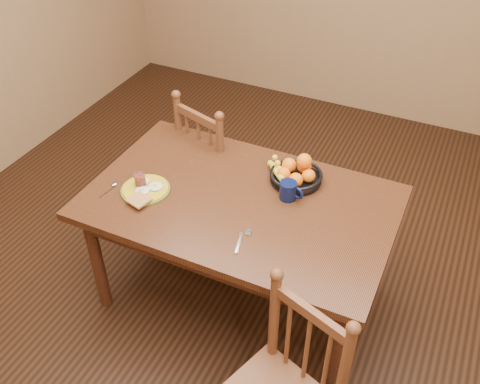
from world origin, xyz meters
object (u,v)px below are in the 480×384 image
at_px(coffee_mug, 289,191).
at_px(fruit_bowl, 296,173).
at_px(dining_table, 240,212).
at_px(chair_far, 217,164).
at_px(breakfast_plate, 145,190).

xyz_separation_m(coffee_mug, fruit_bowl, (-0.02, 0.16, -0.00)).
distance_m(dining_table, chair_far, 0.73).
xyz_separation_m(dining_table, coffee_mug, (0.23, 0.12, 0.14)).
xyz_separation_m(chair_far, fruit_bowl, (0.63, -0.28, 0.32)).
bearing_deg(fruit_bowl, coffee_mug, -81.78).
bearing_deg(breakfast_plate, dining_table, 17.62).
distance_m(dining_table, breakfast_plate, 0.52).
height_order(dining_table, fruit_bowl, fruit_bowl).
bearing_deg(dining_table, fruit_bowl, 53.82).
relative_size(dining_table, breakfast_plate, 5.36).
xyz_separation_m(chair_far, coffee_mug, (0.65, -0.44, 0.32)).
bearing_deg(chair_far, coffee_mug, 163.60).
xyz_separation_m(dining_table, fruit_bowl, (0.20, 0.28, 0.13)).
height_order(breakfast_plate, coffee_mug, coffee_mug).
distance_m(breakfast_plate, fruit_bowl, 0.81).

